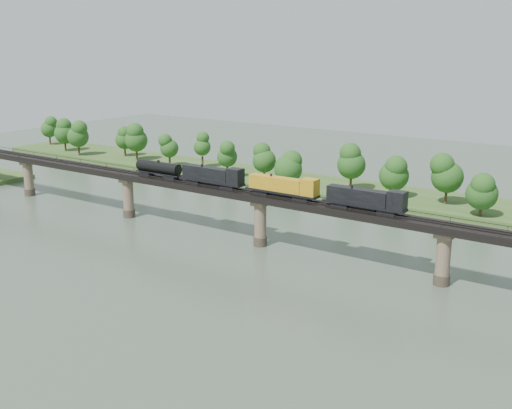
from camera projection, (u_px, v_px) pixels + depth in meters
The scene contains 6 objects.
ground at pixel (165, 288), 114.97m from camera, with size 400.00×400.00×0.00m, color #394839.
far_bank at pixel (370, 193), 182.21m from camera, with size 300.00×24.00×1.60m, color #314F1F.
bridge at pixel (260, 221), 137.40m from camera, with size 236.00×30.00×11.50m.
bridge_superstructure at pixel (260, 193), 135.82m from camera, with size 220.00×4.90×0.75m.
far_treeline at pixel (338, 165), 181.20m from camera, with size 289.06×17.54×13.60m.
freight_train at pixel (258, 183), 135.72m from camera, with size 68.37×2.66×4.71m.
Camera 1 is at (74.98, -78.81, 43.29)m, focal length 45.00 mm.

